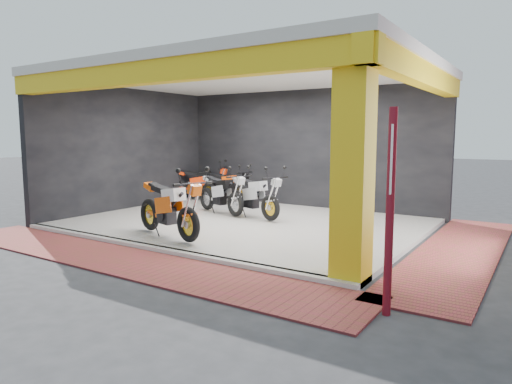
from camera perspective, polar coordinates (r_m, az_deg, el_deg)
ground at (r=9.58m, az=-8.04°, el=-6.10°), size 80.00×80.00×0.00m
showroom_floor at (r=11.12m, az=-1.26°, el=-3.93°), size 8.00×6.00×0.10m
showroom_ceiling at (r=11.01m, az=-1.31°, el=14.51°), size 8.40×6.40×0.20m
back_wall at (r=13.60m, az=6.12°, el=5.24°), size 8.20×0.20×3.50m
left_wall at (r=13.66m, az=-15.70°, el=5.03°), size 0.20×6.20×3.50m
corner_column at (r=6.73m, az=12.05°, el=3.33°), size 0.50×0.50×3.50m
header_beam_front at (r=8.68m, az=-12.90°, el=14.36°), size 8.40×0.30×0.40m
header_beam_right at (r=9.35m, az=20.02°, el=13.59°), size 0.30×6.40×0.40m
floor_kerb at (r=8.85m, az=-12.42°, el=-6.97°), size 8.00×0.20×0.10m
paver_front at (r=8.35m, az=-16.26°, el=-8.18°), size 9.00×1.40×0.03m
paver_right at (r=9.37m, az=23.97°, el=-6.85°), size 1.40×7.00×0.03m
signpost at (r=5.62m, az=16.43°, el=-1.43°), size 0.10×0.34×2.50m
moto_hero at (r=8.83m, az=-8.50°, el=-1.89°), size 2.46×1.44×1.42m
moto_row_a at (r=10.98m, az=1.81°, el=-0.39°), size 2.26×1.40×1.30m
moto_row_b at (r=11.58m, az=-2.60°, el=-0.07°), size 2.22×1.40×1.27m
moto_row_c at (r=13.70m, az=-1.96°, el=0.84°), size 1.95×0.79×1.18m
moto_row_d at (r=14.66m, az=-4.82°, el=1.38°), size 2.19×1.41×1.25m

